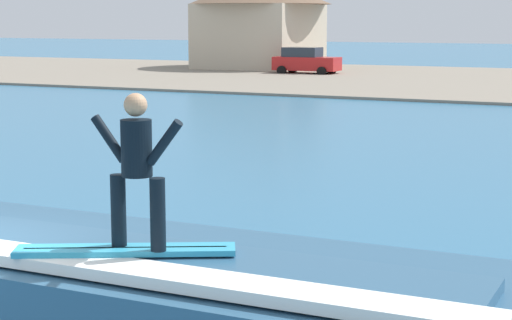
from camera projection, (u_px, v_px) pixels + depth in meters
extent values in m
cube|color=#2F5979|center=(115.00, 299.00, 9.96)|extent=(10.03, 2.91, 1.18)
cube|color=#2F5979|center=(95.00, 251.00, 9.53)|extent=(8.53, 1.31, 0.13)
cube|color=white|center=(61.00, 261.00, 9.01)|extent=(9.03, 0.52, 0.12)
cube|color=#33A5CC|center=(126.00, 250.00, 9.11)|extent=(2.20, 1.40, 0.06)
cube|color=black|center=(125.00, 248.00, 9.10)|extent=(1.88, 1.02, 0.01)
cylinder|color=black|center=(118.00, 210.00, 9.11)|extent=(0.16, 0.16, 0.76)
cylinder|color=black|center=(158.00, 215.00, 8.91)|extent=(0.16, 0.16, 0.76)
cylinder|color=black|center=(136.00, 148.00, 8.90)|extent=(0.32, 0.32, 0.58)
sphere|color=tan|center=(136.00, 105.00, 8.83)|extent=(0.24, 0.24, 0.24)
cylinder|color=black|center=(109.00, 139.00, 9.03)|extent=(0.42, 0.10, 0.49)
cylinder|color=black|center=(164.00, 142.00, 8.75)|extent=(0.42, 0.10, 0.49)
cube|color=red|center=(307.00, 64.00, 58.72)|extent=(4.41, 1.74, 0.90)
cube|color=#262D38|center=(302.00, 52.00, 58.74)|extent=(2.43, 1.56, 0.64)
cylinder|color=black|center=(331.00, 70.00, 59.00)|extent=(0.64, 0.22, 0.64)
cylinder|color=black|center=(322.00, 72.00, 57.37)|extent=(0.64, 0.22, 0.64)
cylinder|color=black|center=(292.00, 69.00, 60.22)|extent=(0.64, 0.22, 0.64)
cylinder|color=black|center=(282.00, 70.00, 58.58)|extent=(0.64, 0.22, 0.64)
cube|color=beige|center=(260.00, 37.00, 65.45)|extent=(7.40, 8.64, 4.82)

